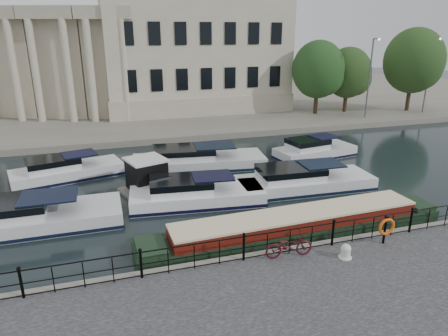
{
  "coord_description": "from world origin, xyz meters",
  "views": [
    {
      "loc": [
        -4.85,
        -15.26,
        9.16
      ],
      "look_at": [
        0.5,
        2.0,
        3.0
      ],
      "focal_mm": 32.0,
      "sensor_mm": 36.0,
      "label": 1
    }
  ],
  "objects_px": {
    "narrowboat": "(297,229)",
    "harbour_hut": "(147,177)",
    "life_ring_post": "(386,227)",
    "mooring_bollard": "(346,251)",
    "bicycle": "(289,245)"
  },
  "relations": [
    {
      "from": "mooring_bollard",
      "to": "life_ring_post",
      "type": "bearing_deg",
      "value": 11.77
    },
    {
      "from": "mooring_bollard",
      "to": "harbour_hut",
      "type": "bearing_deg",
      "value": 121.5
    },
    {
      "from": "mooring_bollard",
      "to": "life_ring_post",
      "type": "xyz_separation_m",
      "value": [
        2.23,
        0.47,
        0.51
      ]
    },
    {
      "from": "mooring_bollard",
      "to": "narrowboat",
      "type": "height_order",
      "value": "narrowboat"
    },
    {
      "from": "mooring_bollard",
      "to": "narrowboat",
      "type": "xyz_separation_m",
      "value": [
        -0.52,
        3.16,
        -0.47
      ]
    },
    {
      "from": "bicycle",
      "to": "narrowboat",
      "type": "distance_m",
      "value": 2.99
    },
    {
      "from": "life_ring_post",
      "to": "mooring_bollard",
      "type": "bearing_deg",
      "value": -168.23
    },
    {
      "from": "narrowboat",
      "to": "harbour_hut",
      "type": "relative_size",
      "value": 4.33
    },
    {
      "from": "narrowboat",
      "to": "harbour_hut",
      "type": "distance_m",
      "value": 9.77
    },
    {
      "from": "narrowboat",
      "to": "life_ring_post",
      "type": "bearing_deg",
      "value": -46.38
    },
    {
      "from": "bicycle",
      "to": "mooring_bollard",
      "type": "distance_m",
      "value": 2.29
    },
    {
      "from": "mooring_bollard",
      "to": "narrowboat",
      "type": "distance_m",
      "value": 3.24
    },
    {
      "from": "life_ring_post",
      "to": "narrowboat",
      "type": "relative_size",
      "value": 0.08
    },
    {
      "from": "bicycle",
      "to": "harbour_hut",
      "type": "xyz_separation_m",
      "value": [
        -4.46,
        10.03,
        -0.11
      ]
    },
    {
      "from": "mooring_bollard",
      "to": "narrowboat",
      "type": "relative_size",
      "value": 0.04
    }
  ]
}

